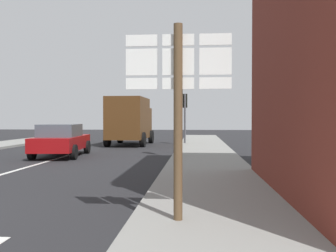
% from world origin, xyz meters
% --- Properties ---
extents(ground_plane, '(80.00, 80.00, 0.00)m').
position_xyz_m(ground_plane, '(0.00, 10.00, 0.00)').
color(ground_plane, '#232326').
extents(sidewalk_right, '(2.88, 44.00, 0.14)m').
position_xyz_m(sidewalk_right, '(6.35, 8.00, 0.07)').
color(sidewalk_right, gray).
rests_on(sidewalk_right, ground).
extents(lane_centre_stripe, '(0.16, 12.00, 0.01)m').
position_xyz_m(lane_centre_stripe, '(0.00, 6.00, 0.01)').
color(lane_centre_stripe, silver).
rests_on(lane_centre_stripe, ground).
extents(sedan_far, '(2.29, 4.35, 1.47)m').
position_xyz_m(sedan_far, '(-0.16, 11.01, 0.76)').
color(sedan_far, maroon).
rests_on(sedan_far, ground).
extents(delivery_truck, '(2.57, 5.05, 3.05)m').
position_xyz_m(delivery_truck, '(1.65, 18.21, 1.65)').
color(delivery_truck, '#4C2D14').
rests_on(delivery_truck, ground).
extents(route_sign_post, '(1.66, 0.14, 3.20)m').
position_xyz_m(route_sign_post, '(5.69, 0.75, 2.00)').
color(route_sign_post, brown).
rests_on(route_sign_post, ground).
extents(traffic_light_near_right, '(0.30, 0.49, 3.64)m').
position_xyz_m(traffic_light_near_right, '(5.21, 10.78, 2.70)').
color(traffic_light_near_right, '#47474C').
rests_on(traffic_light_near_right, ground).
extents(traffic_light_far_right, '(0.30, 0.49, 3.33)m').
position_xyz_m(traffic_light_far_right, '(5.21, 18.54, 2.47)').
color(traffic_light_far_right, '#47474C').
rests_on(traffic_light_far_right, ground).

